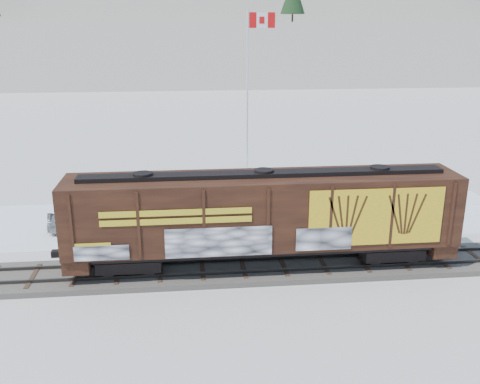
{
  "coord_description": "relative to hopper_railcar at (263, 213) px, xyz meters",
  "views": [
    {
      "loc": [
        -0.61,
        -23.8,
        11.67
      ],
      "look_at": [
        2.16,
        3.0,
        3.18
      ],
      "focal_mm": 40.0,
      "sensor_mm": 36.0,
      "label": 1
    }
  ],
  "objects": [
    {
      "name": "car_white",
      "position": [
        1.34,
        7.73,
        -2.13
      ],
      "size": [
        5.49,
        3.8,
        1.72
      ],
      "primitive_type": "imported",
      "rotation": [
        0.0,
        0.0,
        1.15
      ],
      "color": "silver",
      "rests_on": "parking_strip"
    },
    {
      "name": "flagpole",
      "position": [
        0.84,
        13.08,
        1.72
      ],
      "size": [
        2.3,
        0.9,
        12.61
      ],
      "color": "silver",
      "rests_on": "ground"
    },
    {
      "name": "parking_strip",
      "position": [
        -2.97,
        7.51,
        -3.0
      ],
      "size": [
        40.0,
        8.0,
        0.03
      ],
      "primitive_type": "cube",
      "color": "white",
      "rests_on": "ground"
    },
    {
      "name": "car_silver",
      "position": [
        -9.61,
        6.56,
        -2.25
      ],
      "size": [
        4.61,
        2.54,
        1.48
      ],
      "primitive_type": "imported",
      "rotation": [
        0.0,
        0.0,
        1.76
      ],
      "color": "#A0A2A7",
      "rests_on": "parking_strip"
    },
    {
      "name": "hopper_railcar",
      "position": [
        0.0,
        0.0,
        0.0
      ],
      "size": [
        18.61,
        3.06,
        4.65
      ],
      "color": "black",
      "rests_on": "rail_track"
    },
    {
      "name": "car_dark",
      "position": [
        0.37,
        6.65,
        -2.2
      ],
      "size": [
        5.87,
        3.99,
        1.58
      ],
      "primitive_type": "imported",
      "rotation": [
        0.0,
        0.0,
        1.93
      ],
      "color": "black",
      "rests_on": "parking_strip"
    },
    {
      "name": "rail_track",
      "position": [
        -2.97,
        0.01,
        -2.87
      ],
      "size": [
        50.0,
        3.4,
        0.43
      ],
      "color": "#59544C",
      "rests_on": "ground"
    },
    {
      "name": "ground",
      "position": [
        -2.97,
        0.01,
        -3.02
      ],
      "size": [
        500.0,
        500.0,
        0.0
      ],
      "primitive_type": "plane",
      "color": "white",
      "rests_on": "ground"
    },
    {
      "name": "hillside",
      "position": [
        -3.02,
        139.8,
        11.36
      ],
      "size": [
        360.0,
        110.0,
        93.0
      ],
      "color": "white",
      "rests_on": "ground"
    }
  ]
}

